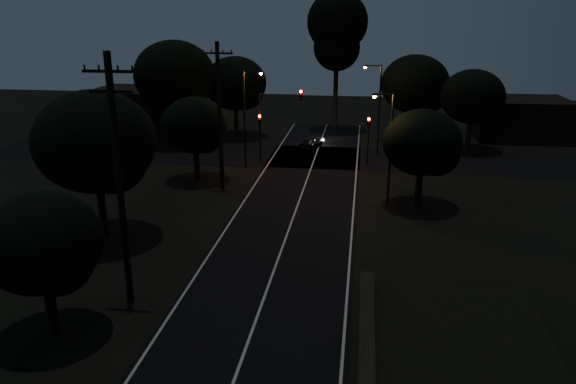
# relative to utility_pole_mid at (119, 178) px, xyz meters

# --- Properties ---
(road_surface) EXTENTS (60.00, 70.00, 0.03)m
(road_surface) POSITION_rel_utility_pole_mid_xyz_m (6.00, 16.12, -5.73)
(road_surface) COLOR black
(road_surface) RESTS_ON ground
(utility_pole_mid) EXTENTS (2.20, 0.30, 11.00)m
(utility_pole_mid) POSITION_rel_utility_pole_mid_xyz_m (0.00, 0.00, 0.00)
(utility_pole_mid) COLOR black
(utility_pole_mid) RESTS_ON ground
(utility_pole_far) EXTENTS (2.20, 0.30, 10.50)m
(utility_pole_far) POSITION_rel_utility_pole_mid_xyz_m (0.00, 17.00, -0.25)
(utility_pole_far) COLOR black
(utility_pole_far) RESTS_ON ground
(tree_left_b) EXTENTS (4.68, 4.68, 5.95)m
(tree_left_b) POSITION_rel_utility_pole_mid_xyz_m (-1.83, -3.09, -1.88)
(tree_left_b) COLOR black
(tree_left_b) RESTS_ON ground
(tree_left_c) EXTENTS (6.70, 6.70, 8.47)m
(tree_left_c) POSITION_rel_utility_pole_mid_xyz_m (-4.26, 6.86, -0.26)
(tree_left_c) COLOR black
(tree_left_c) RESTS_ON ground
(tree_left_d) EXTENTS (5.02, 5.02, 6.37)m
(tree_left_d) POSITION_rel_utility_pole_mid_xyz_m (-2.32, 18.90, -1.61)
(tree_left_d) COLOR black
(tree_left_d) RESTS_ON ground
(tree_far_nw) EXTENTS (6.42, 6.42, 8.13)m
(tree_far_nw) POSITION_rel_utility_pole_mid_xyz_m (-2.77, 34.87, -0.47)
(tree_far_nw) COLOR black
(tree_far_nw) RESTS_ON ground
(tree_far_w) EXTENTS (7.76, 7.76, 9.89)m
(tree_far_w) POSITION_rel_utility_pole_mid_xyz_m (-7.73, 30.84, 0.69)
(tree_far_w) COLOR black
(tree_far_w) RESTS_ON ground
(tree_far_ne) EXTENTS (6.71, 6.71, 8.48)m
(tree_far_ne) POSITION_rel_utility_pole_mid_xyz_m (15.24, 34.86, -0.25)
(tree_far_ne) COLOR black
(tree_far_ne) RESTS_ON ground
(tree_far_e) EXTENTS (5.86, 5.86, 7.44)m
(tree_far_e) POSITION_rel_utility_pole_mid_xyz_m (20.21, 31.88, -0.92)
(tree_far_e) COLOR black
(tree_far_e) RESTS_ON ground
(tree_right_a) EXTENTS (5.11, 5.11, 6.50)m
(tree_right_a) POSITION_rel_utility_pole_mid_xyz_m (14.18, 14.90, -1.53)
(tree_right_a) COLOR black
(tree_right_a) RESTS_ON ground
(tall_pine) EXTENTS (6.40, 6.40, 14.54)m
(tall_pine) POSITION_rel_utility_pole_mid_xyz_m (7.00, 40.00, 4.74)
(tall_pine) COLOR black
(tall_pine) RESTS_ON ground
(building_left) EXTENTS (10.00, 8.00, 4.40)m
(building_left) POSITION_rel_utility_pole_mid_xyz_m (-14.00, 37.00, -3.54)
(building_left) COLOR black
(building_left) RESTS_ON ground
(building_right) EXTENTS (9.00, 7.00, 4.00)m
(building_right) POSITION_rel_utility_pole_mid_xyz_m (26.00, 38.00, -3.74)
(building_right) COLOR black
(building_right) RESTS_ON ground
(signal_left) EXTENTS (0.28, 0.35, 4.10)m
(signal_left) POSITION_rel_utility_pole_mid_xyz_m (1.40, 24.99, -2.90)
(signal_left) COLOR black
(signal_left) RESTS_ON ground
(signal_right) EXTENTS (0.28, 0.35, 4.10)m
(signal_right) POSITION_rel_utility_pole_mid_xyz_m (10.60, 24.99, -2.90)
(signal_right) COLOR black
(signal_right) RESTS_ON ground
(signal_mast) EXTENTS (3.70, 0.35, 6.25)m
(signal_mast) POSITION_rel_utility_pole_mid_xyz_m (3.09, 24.99, -1.40)
(signal_mast) COLOR black
(signal_mast) RESTS_ON ground
(streetlight_a) EXTENTS (1.66, 0.26, 8.00)m
(streetlight_a) POSITION_rel_utility_pole_mid_xyz_m (0.69, 23.00, -1.10)
(streetlight_a) COLOR black
(streetlight_a) RESTS_ON ground
(streetlight_b) EXTENTS (1.66, 0.26, 8.00)m
(streetlight_b) POSITION_rel_utility_pole_mid_xyz_m (11.31, 29.00, -1.10)
(streetlight_b) COLOR black
(streetlight_b) RESTS_ON ground
(streetlight_c) EXTENTS (1.46, 0.26, 7.50)m
(streetlight_c) POSITION_rel_utility_pole_mid_xyz_m (11.83, 15.00, -1.39)
(streetlight_c) COLOR black
(streetlight_c) RESTS_ON ground
(car) EXTENTS (2.22, 3.49, 1.11)m
(car) POSITION_rel_utility_pole_mid_xyz_m (5.29, 30.30, -5.19)
(car) COLOR black
(car) RESTS_ON ground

